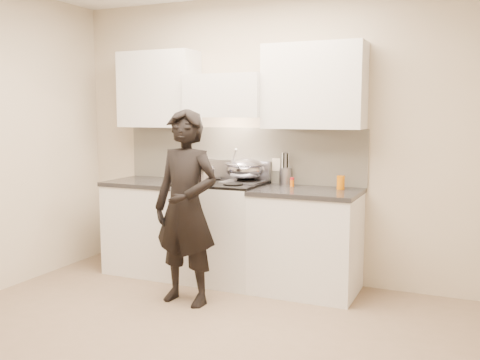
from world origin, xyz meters
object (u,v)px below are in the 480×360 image
Objects in this scene: stove at (222,231)px; utensil_crock at (285,175)px; person at (186,208)px; counter_right at (306,241)px; wok at (245,169)px.

stove is 3.19× the size of utensil_crock.
person is at bearing -90.57° from stove.
utensil_crock is 1.10m from person.
counter_right is at bearing -40.34° from utensil_crock.
stove is 0.63m from wok.
counter_right is 3.06× the size of utensil_crock.
utensil_crock is at bearing 64.61° from person.
stove is 1.04× the size of counter_right.
wok is 0.29× the size of person.
wok is at bearing -164.64° from utensil_crock.
stove is at bearing -180.00° from counter_right.
wok is 1.57× the size of utensil_crock.
wok is at bearing 82.75° from person.
utensil_crock is (0.54, 0.25, 0.54)m from stove.
person is at bearing -140.70° from counter_right.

